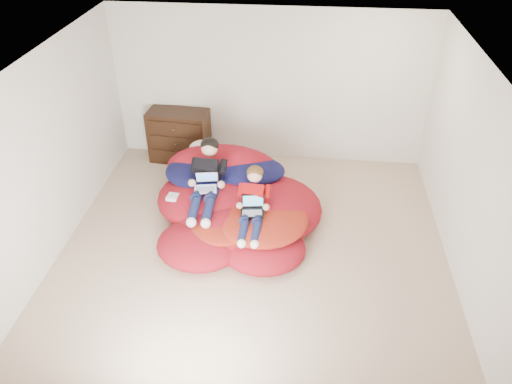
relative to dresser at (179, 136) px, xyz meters
name	(u,v)px	position (x,y,z in m)	size (l,w,h in m)	color
room_shell	(253,238)	(1.48, -2.24, -0.22)	(5.10, 5.10, 2.77)	tan
dresser	(179,136)	(0.00, 0.00, 0.00)	(1.01, 0.59, 0.87)	black
beanbag_pile	(234,204)	(1.14, -1.57, -0.18)	(2.36, 2.33, 0.87)	#A2121E
cream_pillow	(204,149)	(0.56, -0.72, 0.18)	(0.44, 0.28, 0.28)	beige
older_boy	(207,176)	(0.78, -1.58, 0.27)	(0.36, 1.16, 0.77)	black
younger_boy	(253,200)	(1.45, -1.98, 0.18)	(0.31, 0.97, 0.68)	#A90E0F
laptop_white	(206,184)	(0.78, -1.66, 0.19)	(0.33, 0.35, 0.20)	silver
laptop_black	(253,207)	(1.45, -2.04, 0.12)	(0.32, 0.26, 0.22)	black
power_adapter	(173,197)	(0.31, -1.73, -0.02)	(0.15, 0.15, 0.06)	silver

